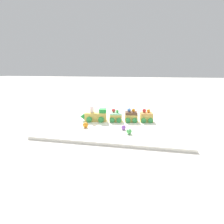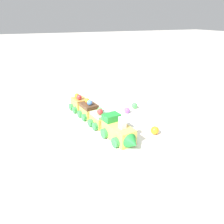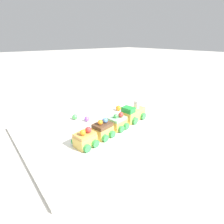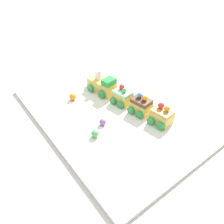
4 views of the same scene
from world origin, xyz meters
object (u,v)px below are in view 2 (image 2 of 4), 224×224
(gumball_green, at_px, (134,106))
(cake_car_chocolate, at_px, (89,111))
(cake_train_locomotive, at_px, (120,133))
(cake_car_mint, at_px, (100,119))
(gumball_orange, at_px, (155,130))
(cake_car_caramel, at_px, (80,104))
(gumball_purple, at_px, (127,110))

(gumball_green, bearing_deg, cake_car_chocolate, -87.49)
(cake_train_locomotive, relative_size, cake_car_mint, 1.83)
(cake_train_locomotive, height_order, cake_car_chocolate, cake_train_locomotive)
(gumball_orange, bearing_deg, cake_car_caramel, -150.45)
(gumball_purple, bearing_deg, cake_car_mint, -65.47)
(cake_train_locomotive, relative_size, gumball_orange, 5.65)
(cake_car_caramel, distance_m, gumball_green, 0.21)
(cake_car_mint, distance_m, cake_car_chocolate, 0.08)
(gumball_green, relative_size, gumball_orange, 0.90)
(gumball_green, distance_m, gumball_orange, 0.21)
(cake_car_mint, height_order, gumball_green, cake_car_mint)
(cake_car_mint, relative_size, gumball_green, 3.44)
(cake_train_locomotive, xyz_separation_m, cake_car_mint, (-0.11, -0.02, -0.00))
(cake_car_mint, bearing_deg, gumball_orange, 38.69)
(cake_car_chocolate, xyz_separation_m, gumball_green, (-0.01, 0.19, -0.01))
(cake_train_locomotive, xyz_separation_m, gumball_purple, (-0.17, 0.11, -0.02))
(cake_car_chocolate, height_order, gumball_orange, cake_car_chocolate)
(gumball_orange, bearing_deg, gumball_purple, -178.43)
(cake_car_chocolate, height_order, gumball_purple, cake_car_chocolate)
(cake_car_mint, height_order, cake_car_caramel, same)
(cake_car_mint, distance_m, gumball_orange, 0.18)
(cake_car_caramel, bearing_deg, gumball_green, 61.72)
(gumball_purple, bearing_deg, cake_train_locomotive, -32.82)
(cake_car_chocolate, xyz_separation_m, gumball_purple, (0.02, 0.14, -0.01))
(cake_car_mint, xyz_separation_m, gumball_purple, (-0.06, 0.13, -0.01))
(cake_train_locomotive, relative_size, cake_car_chocolate, 1.83)
(gumball_orange, bearing_deg, cake_car_mint, -132.23)
(cake_car_mint, bearing_deg, gumball_purple, 105.46)
(cake_car_mint, xyz_separation_m, cake_car_caramel, (-0.16, -0.03, 0.00))
(cake_train_locomotive, bearing_deg, cake_car_chocolate, -179.97)
(gumball_green, bearing_deg, gumball_purple, -58.17)
(cake_car_caramel, xyz_separation_m, gumball_orange, (0.28, 0.16, -0.01))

